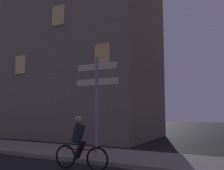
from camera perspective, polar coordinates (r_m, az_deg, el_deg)
name	(u,v)px	position (r m, az deg, el deg)	size (l,w,h in m)	color
sidewalk_kerb	(132,158)	(9.34, 4.65, -16.45)	(40.00, 2.66, 0.14)	gray
signpost	(97,96)	(9.01, -3.55, -2.53)	(1.76, 0.12, 3.60)	gray
cyclist	(80,145)	(7.79, -7.50, -13.48)	(1.82, 0.36, 1.61)	black
building_left_block	(71,41)	(18.70, -9.45, 10.06)	(12.07, 6.46, 13.82)	slate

